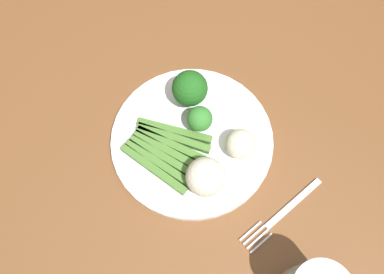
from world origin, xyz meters
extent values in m
cube|color=gray|center=(0.00, 0.00, -0.01)|extent=(6.00, 6.00, 0.02)
cube|color=brown|center=(0.00, 0.00, 0.72)|extent=(1.11, 1.01, 0.04)
cylinder|color=brown|center=(-0.01, -0.57, 0.23)|extent=(0.04, 0.04, 0.45)
cylinder|color=white|center=(-0.06, 0.04, 0.75)|extent=(0.27, 0.27, 0.01)
cube|color=#47752D|center=(-0.09, 0.12, 0.76)|extent=(0.12, 0.07, 0.01)
cube|color=#47752D|center=(-0.08, 0.11, 0.76)|extent=(0.12, 0.07, 0.01)
cube|color=#47752D|center=(-0.08, 0.10, 0.76)|extent=(0.12, 0.08, 0.01)
cube|color=#47752D|center=(-0.07, 0.08, 0.76)|extent=(0.11, 0.08, 0.01)
cube|color=#47752D|center=(-0.06, 0.07, 0.76)|extent=(0.11, 0.09, 0.01)
cube|color=#47752D|center=(-0.05, 0.07, 0.76)|extent=(0.10, 0.10, 0.01)
cube|color=#47752D|center=(-0.04, 0.06, 0.76)|extent=(0.10, 0.10, 0.01)
cylinder|color=#4C7F2B|center=(0.00, 0.01, 0.77)|extent=(0.02, 0.02, 0.02)
sphere|color=#1E5B1C|center=(0.00, 0.01, 0.80)|extent=(0.06, 0.06, 0.06)
cylinder|color=#609E3D|center=(-0.05, 0.02, 0.76)|extent=(0.01, 0.01, 0.01)
sphere|color=#337A2D|center=(-0.05, 0.02, 0.79)|extent=(0.04, 0.04, 0.04)
sphere|color=beige|center=(-0.12, -0.02, 0.78)|extent=(0.05, 0.05, 0.05)
sphere|color=silver|center=(-0.14, 0.06, 0.79)|extent=(0.06, 0.06, 0.06)
cube|color=silver|center=(-0.23, -0.06, 0.74)|extent=(0.04, 0.12, 0.00)
cube|color=silver|center=(-0.24, 0.03, 0.74)|extent=(0.01, 0.04, 0.00)
cube|color=silver|center=(-0.25, 0.03, 0.74)|extent=(0.01, 0.04, 0.00)
cube|color=silver|center=(-0.26, 0.02, 0.74)|extent=(0.01, 0.04, 0.00)
cube|color=silver|center=(-0.26, 0.02, 0.74)|extent=(0.01, 0.04, 0.00)
camera|label=1|loc=(-0.30, 0.16, 1.37)|focal=37.62mm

